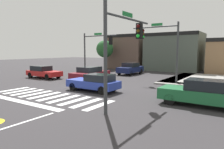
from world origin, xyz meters
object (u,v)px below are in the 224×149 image
object	(u,v)px
traffic_signal_southeast	(123,40)
car_red	(43,72)
car_blue	(95,82)
traffic_signal_northwest	(96,46)
car_navy	(130,68)
traffic_signal_northeast	(161,42)
car_maroon	(90,74)
roadside_tree	(105,49)
car_green	(203,93)

from	to	relation	value
traffic_signal_southeast	car_red	world-z (taller)	traffic_signal_southeast
traffic_signal_southeast	car_blue	size ratio (longest dim) A/B	1.31
traffic_signal_northwest	car_navy	size ratio (longest dim) A/B	1.23
traffic_signal_northeast	car_maroon	bearing A→B (deg)	23.27
traffic_signal_northeast	car_red	distance (m)	13.49
traffic_signal_southeast	car_maroon	world-z (taller)	traffic_signal_southeast
car_red	car_maroon	distance (m)	6.23
roadside_tree	car_blue	bearing A→B (deg)	-56.91
traffic_signal_northwest	traffic_signal_southeast	bearing A→B (deg)	-45.87
traffic_signal_southeast	traffic_signal_northeast	xyz separation A→B (m)	(-1.34, 9.25, 0.27)
car_blue	car_maroon	world-z (taller)	car_maroon
traffic_signal_northeast	car_blue	world-z (taller)	traffic_signal_northeast
car_blue	car_maroon	size ratio (longest dim) A/B	0.94
traffic_signal_northeast	car_red	xyz separation A→B (m)	(-12.54, -3.73, -3.28)
traffic_signal_southeast	roadside_tree	distance (m)	22.86
car_red	car_navy	bearing A→B (deg)	53.78
traffic_signal_northwest	traffic_signal_northeast	bearing A→B (deg)	-4.29
car_maroon	car_green	bearing A→B (deg)	70.86
traffic_signal_northwest	car_blue	world-z (taller)	traffic_signal_northwest
traffic_signal_southeast	car_blue	xyz separation A→B (m)	(-4.12, 2.67, -3.03)
traffic_signal_northwest	traffic_signal_southeast	distance (m)	13.75
car_red	car_navy	distance (m)	11.01
car_maroon	roadside_tree	bearing A→B (deg)	-150.96
car_blue	car_maroon	distance (m)	5.27
traffic_signal_northwest	roadside_tree	size ratio (longest dim) A/B	1.09
car_red	car_maroon	xyz separation A→B (m)	(6.15, 0.99, 0.06)
traffic_signal_northwest	traffic_signal_northeast	distance (m)	8.27
car_green	car_maroon	bearing A→B (deg)	-19.14
traffic_signal_northeast	roadside_tree	distance (m)	15.48
car_maroon	traffic_signal_northeast	bearing A→B (deg)	113.27
traffic_signal_southeast	car_blue	distance (m)	5.77
car_blue	car_red	distance (m)	10.17
car_navy	roadside_tree	distance (m)	8.05
car_red	car_maroon	size ratio (longest dim) A/B	0.98
traffic_signal_northwest	car_maroon	size ratio (longest dim) A/B	1.17
traffic_signal_southeast	car_red	size ratio (longest dim) A/B	1.25
car_blue	roadside_tree	size ratio (longest dim) A/B	0.87
traffic_signal_northeast	roadside_tree	bearing A→B (deg)	-34.38
traffic_signal_southeast	traffic_signal_northeast	size ratio (longest dim) A/B	0.96
traffic_signal_northeast	car_maroon	world-z (taller)	traffic_signal_northeast
traffic_signal_southeast	traffic_signal_northeast	distance (m)	9.36
traffic_signal_southeast	car_blue	world-z (taller)	traffic_signal_southeast
car_navy	car_maroon	bearing A→B (deg)	-2.57
car_red	car_navy	size ratio (longest dim) A/B	1.03
roadside_tree	car_maroon	bearing A→B (deg)	-60.96
traffic_signal_northwest	roadside_tree	world-z (taller)	traffic_signal_northwest
car_maroon	roadside_tree	xyz separation A→B (m)	(-6.37, 11.48, 2.60)
traffic_signal_northeast	car_blue	size ratio (longest dim) A/B	1.37
car_blue	car_red	world-z (taller)	car_red
car_red	car_blue	bearing A→B (deg)	-16.31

